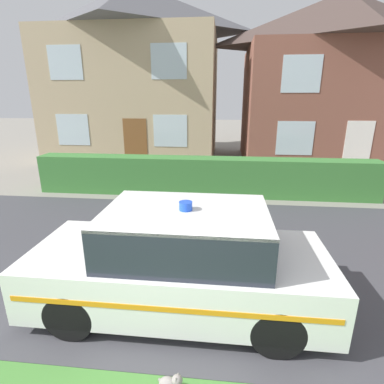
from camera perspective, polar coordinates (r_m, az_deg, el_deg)
The scene contains 5 objects.
road_strip at distance 6.16m, azimuth -1.63°, elevation -10.94°, with size 28.00×5.72×0.01m, color #424247.
garden_hedge at distance 9.36m, azimuth 2.25°, elevation 3.01°, with size 10.45×0.72×1.17m, color #3D7F38.
police_car at distance 4.32m, azimuth -2.15°, elevation -13.19°, with size 4.11×1.70×1.63m.
house_left at distance 15.89m, azimuth -10.44°, elevation 21.19°, with size 8.02×6.10×7.85m.
house_right at distance 15.60m, azimuth 25.77°, elevation 18.58°, with size 8.24×5.76×7.14m.
Camera 1 is at (0.73, -1.57, 2.96)m, focal length 28.00 mm.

